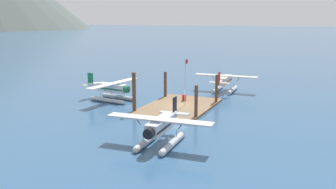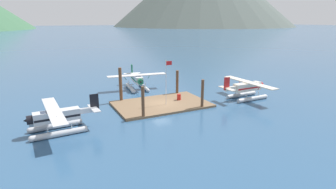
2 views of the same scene
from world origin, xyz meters
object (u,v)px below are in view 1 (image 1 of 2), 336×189
Objects in this scene: flagpole at (185,77)px; fuel_drum at (184,98)px; seaplane_white_bow_centre at (112,90)px; seaplane_cream_stbd_aft at (225,82)px; seaplane_silver_port_aft at (160,129)px.

fuel_drum is (2.61, 1.18, -3.51)m from flagpole.
seaplane_white_bow_centre is at bearing 92.26° from flagpole.
seaplane_white_bow_centre is at bearing 135.26° from seaplane_cream_stbd_aft.
flagpole is 0.61× the size of seaplane_silver_port_aft.
flagpole reaches higher than seaplane_cream_stbd_aft.
seaplane_silver_port_aft is (-17.54, -4.39, 0.84)m from fuel_drum.
seaplane_white_bow_centre is (-3.06, 10.14, 0.84)m from fuel_drum.
seaplane_cream_stbd_aft is (13.05, -2.05, -2.68)m from flagpole.
seaplane_cream_stbd_aft is (27.97, 1.16, 0.00)m from seaplane_silver_port_aft.
flagpole is 15.49m from seaplane_silver_port_aft.
seaplane_silver_port_aft and seaplane_white_bow_centre have the same top height.
fuel_drum is 0.08× the size of seaplane_cream_stbd_aft.
seaplane_cream_stbd_aft is (10.43, -3.23, 0.84)m from fuel_drum.
flagpole is 0.61× the size of seaplane_cream_stbd_aft.
seaplane_white_bow_centre is (14.48, 14.53, 0.00)m from seaplane_silver_port_aft.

